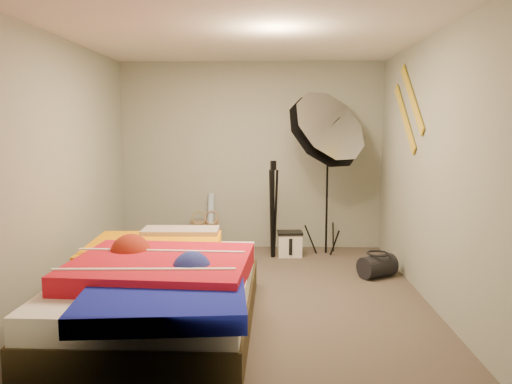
{
  "coord_description": "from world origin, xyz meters",
  "views": [
    {
      "loc": [
        0.24,
        -4.73,
        1.67
      ],
      "look_at": [
        0.1,
        0.6,
        0.95
      ],
      "focal_mm": 35.0,
      "sensor_mm": 36.0,
      "label": 1
    }
  ],
  "objects_px": {
    "wrapping_roll": "(211,221)",
    "bed": "(161,289)",
    "tote_bag": "(205,234)",
    "duffel_bag": "(377,266)",
    "camera_tripod": "(273,202)",
    "photo_umbrella": "(324,133)",
    "camera_case": "(290,245)"
  },
  "relations": [
    {
      "from": "tote_bag",
      "to": "camera_case",
      "type": "height_order",
      "value": "tote_bag"
    },
    {
      "from": "duffel_bag",
      "to": "photo_umbrella",
      "type": "relative_size",
      "value": 0.18
    },
    {
      "from": "duffel_bag",
      "to": "camera_tripod",
      "type": "xyz_separation_m",
      "value": [
        -1.15,
        0.81,
        0.58
      ]
    },
    {
      "from": "wrapping_roll",
      "to": "camera_tripod",
      "type": "distance_m",
      "value": 1.01
    },
    {
      "from": "wrapping_roll",
      "to": "photo_umbrella",
      "type": "height_order",
      "value": "photo_umbrella"
    },
    {
      "from": "duffel_bag",
      "to": "bed",
      "type": "distance_m",
      "value": 2.53
    },
    {
      "from": "camera_case",
      "to": "photo_umbrella",
      "type": "relative_size",
      "value": 0.13
    },
    {
      "from": "tote_bag",
      "to": "photo_umbrella",
      "type": "xyz_separation_m",
      "value": [
        1.55,
        -0.42,
        1.38
      ]
    },
    {
      "from": "wrapping_roll",
      "to": "bed",
      "type": "relative_size",
      "value": 0.31
    },
    {
      "from": "camera_tripod",
      "to": "bed",
      "type": "bearing_deg",
      "value": -113.04
    },
    {
      "from": "wrapping_roll",
      "to": "photo_umbrella",
      "type": "relative_size",
      "value": 0.34
    },
    {
      "from": "camera_tripod",
      "to": "photo_umbrella",
      "type": "bearing_deg",
      "value": 1.95
    },
    {
      "from": "camera_case",
      "to": "camera_tripod",
      "type": "height_order",
      "value": "camera_tripod"
    },
    {
      "from": "wrapping_roll",
      "to": "bed",
      "type": "xyz_separation_m",
      "value": [
        -0.1,
        -2.67,
        -0.05
      ]
    },
    {
      "from": "photo_umbrella",
      "to": "wrapping_roll",
      "type": "bearing_deg",
      "value": 163.92
    },
    {
      "from": "bed",
      "to": "camera_tripod",
      "type": "height_order",
      "value": "camera_tripod"
    },
    {
      "from": "camera_case",
      "to": "duffel_bag",
      "type": "relative_size",
      "value": 0.74
    },
    {
      "from": "wrapping_roll",
      "to": "duffel_bag",
      "type": "bearing_deg",
      "value": -32.2
    },
    {
      "from": "bed",
      "to": "camera_case",
      "type": "bearing_deg",
      "value": 62.9
    },
    {
      "from": "camera_case",
      "to": "duffel_bag",
      "type": "bearing_deg",
      "value": -46.06
    },
    {
      "from": "tote_bag",
      "to": "camera_case",
      "type": "bearing_deg",
      "value": -30.25
    },
    {
      "from": "tote_bag",
      "to": "duffel_bag",
      "type": "distance_m",
      "value": 2.42
    },
    {
      "from": "photo_umbrella",
      "to": "camera_case",
      "type": "bearing_deg",
      "value": 176.55
    },
    {
      "from": "tote_bag",
      "to": "photo_umbrella",
      "type": "height_order",
      "value": "photo_umbrella"
    },
    {
      "from": "tote_bag",
      "to": "wrapping_roll",
      "type": "relative_size",
      "value": 0.51
    },
    {
      "from": "tote_bag",
      "to": "photo_umbrella",
      "type": "distance_m",
      "value": 2.12
    },
    {
      "from": "bed",
      "to": "camera_tripod",
      "type": "relative_size",
      "value": 1.95
    },
    {
      "from": "camera_tripod",
      "to": "duffel_bag",
      "type": "bearing_deg",
      "value": -35.22
    },
    {
      "from": "wrapping_roll",
      "to": "bed",
      "type": "bearing_deg",
      "value": -92.18
    },
    {
      "from": "photo_umbrella",
      "to": "camera_tripod",
      "type": "height_order",
      "value": "photo_umbrella"
    },
    {
      "from": "wrapping_roll",
      "to": "camera_tripod",
      "type": "bearing_deg",
      "value": -27.75
    },
    {
      "from": "tote_bag",
      "to": "bed",
      "type": "height_order",
      "value": "bed"
    }
  ]
}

